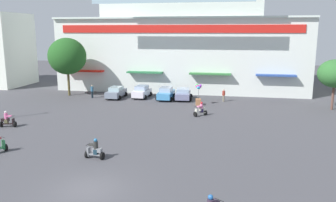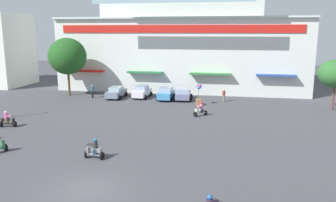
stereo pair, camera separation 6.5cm
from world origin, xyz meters
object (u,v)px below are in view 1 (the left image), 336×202
scooter_rider_6 (7,120)px  balloon_vendor_cart (198,95)px  scooter_rider_7 (201,110)px  pedestrian_1 (92,91)px  plaza_tree_0 (67,56)px  parked_car_0 (116,92)px  plaza_tree_1 (335,74)px  parked_car_2 (166,93)px  parked_car_1 (142,92)px  parked_car_3 (183,94)px  pedestrian_0 (224,95)px  scooter_rider_4 (95,150)px

scooter_rider_6 → balloon_vendor_cart: bearing=38.3°
scooter_rider_7 → pedestrian_1: 16.65m
plaza_tree_0 → parked_car_0: (6.96, -0.47, -4.61)m
plaza_tree_1 → parked_car_2: plaza_tree_1 is taller
parked_car_2 → pedestrian_1: bearing=-175.0°
plaza_tree_0 → parked_car_2: 14.42m
parked_car_0 → parked_car_1: parked_car_1 is taller
plaza_tree_1 → parked_car_3: 17.85m
parked_car_2 → balloon_vendor_cart: size_ratio=1.57×
plaza_tree_1 → pedestrian_0: bearing=169.6°
scooter_rider_6 → scooter_rider_7: scooter_rider_6 is taller
parked_car_1 → parked_car_3: (5.63, -0.46, -0.05)m
plaza_tree_1 → scooter_rider_6: size_ratio=3.70×
parked_car_0 → scooter_rider_7: (11.97, -7.66, -0.14)m
plaza_tree_0 → scooter_rider_4: size_ratio=5.29×
pedestrian_0 → parked_car_2: bearing=-179.3°
pedestrian_0 → balloon_vendor_cart: 3.98m
pedestrian_0 → plaza_tree_1: bearing=-10.4°
plaza_tree_1 → scooter_rider_4: plaza_tree_1 is taller
scooter_rider_6 → pedestrian_1: 14.81m
parked_car_2 → pedestrian_0: bearing=0.7°
scooter_rider_4 → balloon_vendor_cart: bearing=74.5°
plaza_tree_0 → balloon_vendor_cart: 18.82m
parked_car_2 → balloon_vendor_cart: bearing=-30.4°
plaza_tree_0 → parked_car_1: 11.21m
pedestrian_0 → scooter_rider_4: bearing=-110.6°
scooter_rider_4 → scooter_rider_6: 12.64m
plaza_tree_0 → plaza_tree_1: 33.34m
plaza_tree_0 → parked_car_2: bearing=-1.1°
plaza_tree_0 → pedestrian_1: (3.85, -1.11, -4.39)m
plaza_tree_1 → parked_car_0: (-26.27, 1.93, -3.33)m
scooter_rider_4 → balloon_vendor_cart: 19.65m
parked_car_1 → pedestrian_1: bearing=-166.5°
plaza_tree_1 → pedestrian_0: 12.80m
parked_car_3 → pedestrian_0: pedestrian_0 is taller
plaza_tree_0 → parked_car_0: bearing=-3.9°
scooter_rider_6 → plaza_tree_1: bearing=23.0°
parked_car_0 → balloon_vendor_cart: (11.17, -2.39, 0.44)m
plaza_tree_1 → scooter_rider_7: 15.79m
parked_car_3 → parked_car_0: bearing=-177.2°
plaza_tree_0 → scooter_rider_6: 16.56m
parked_car_1 → parked_car_2: 3.51m
parked_car_3 → plaza_tree_0: bearing=179.9°
plaza_tree_1 → plaza_tree_0: bearing=175.9°
parked_car_1 → scooter_rider_4: parked_car_1 is taller
plaza_tree_1 → pedestrian_0: size_ratio=3.64×
scooter_rider_7 → balloon_vendor_cart: bearing=98.7°
plaza_tree_1 → parked_car_2: 19.95m
plaza_tree_0 → pedestrian_0: size_ratio=5.04×
plaza_tree_0 → scooter_rider_6: size_ratio=5.11×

